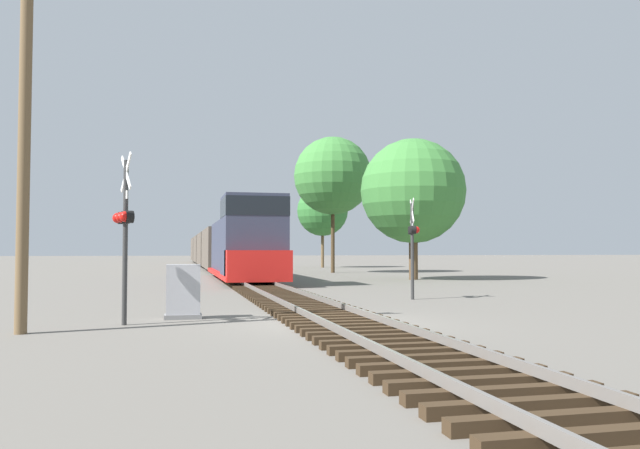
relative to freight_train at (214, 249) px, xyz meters
The scene contains 10 objects.
ground_plane 49.42m from the freight_train, 90.00° to the right, with size 400.00×400.00×0.00m, color #666059.
rail_track_bed 49.41m from the freight_train, 90.00° to the right, with size 2.60×160.00×0.31m.
freight_train is the anchor object (origin of this frame).
crossing_signal_near 48.86m from the freight_train, 95.98° to the right, with size 0.57×1.01×4.16m.
crossing_signal_far 43.05m from the freight_train, 83.79° to the right, with size 0.52×1.01×3.71m.
relay_cabinet 47.63m from the freight_train, 94.41° to the right, with size 0.96×0.56×1.43m.
utility_pole 50.33m from the freight_train, 98.13° to the right, with size 1.80×0.26×9.09m.
tree_far_right 30.33m from the freight_train, 69.77° to the right, with size 6.47×6.47×8.71m.
tree_mid_background 18.85m from the freight_train, 61.78° to the right, with size 6.29×6.29×10.97m.
tree_deep_background 11.94m from the freight_train, ahead, with size 5.37×5.37×8.68m.
Camera 1 is at (-3.87, -14.97, 1.80)m, focal length 35.00 mm.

